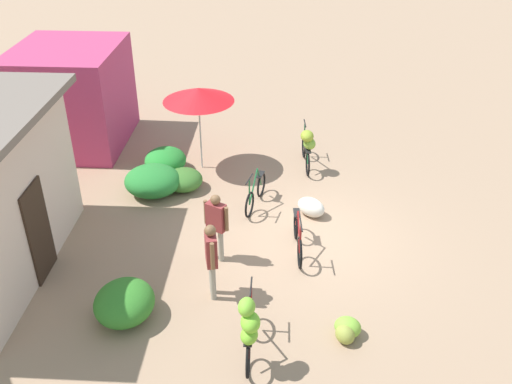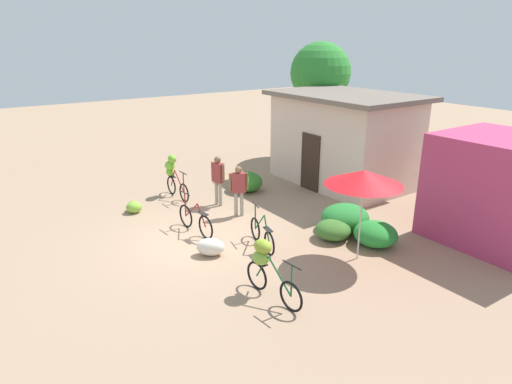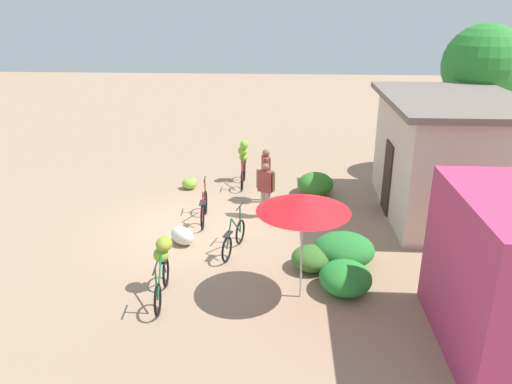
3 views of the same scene
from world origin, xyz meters
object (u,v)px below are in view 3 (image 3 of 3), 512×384
(produce_sack, at_px, (182,236))
(person_bystander, at_px, (266,185))
(banana_pile_on_ground, at_px, (190,183))
(bicycle_by_shop, at_px, (162,262))
(person_vendor, at_px, (266,170))
(building_low, at_px, (448,156))
(bicycle_center_loaded, at_px, (234,239))
(tree_behind_building, at_px, (483,66))
(bicycle_leftmost, at_px, (243,159))
(market_umbrella, at_px, (304,203))
(bicycle_near_pile, at_px, (204,208))

(produce_sack, distance_m, person_bystander, 2.76)
(banana_pile_on_ground, distance_m, produce_sack, 3.93)
(banana_pile_on_ground, bearing_deg, bicycle_by_shop, 5.53)
(produce_sack, bearing_deg, person_vendor, 146.54)
(building_low, bearing_deg, person_vendor, -95.81)
(bicycle_center_loaded, bearing_deg, tree_behind_building, 129.42)
(bicycle_leftmost, xyz_separation_m, person_vendor, (1.64, 0.81, 0.17))
(bicycle_leftmost, bearing_deg, market_umbrella, 14.30)
(building_low, height_order, banana_pile_on_ground, building_low)
(market_umbrella, relative_size, person_bystander, 1.44)
(bicycle_leftmost, relative_size, bicycle_near_pile, 0.94)
(building_low, distance_m, market_umbrella, 6.18)
(tree_behind_building, relative_size, produce_sack, 7.16)
(bicycle_by_shop, xyz_separation_m, produce_sack, (-2.23, -0.07, -0.50))
(building_low, relative_size, produce_sack, 7.48)
(bicycle_center_loaded, relative_size, bicycle_by_shop, 0.92)
(market_umbrella, distance_m, produce_sack, 4.05)
(building_low, bearing_deg, produce_sack, -70.77)
(bicycle_center_loaded, height_order, person_bystander, person_bystander)
(bicycle_leftmost, xyz_separation_m, banana_pile_on_ground, (0.67, -1.66, -0.64))
(building_low, relative_size, bicycle_leftmost, 3.28)
(bicycle_leftmost, relative_size, bicycle_center_loaded, 1.04)
(banana_pile_on_ground, bearing_deg, person_bystander, 49.92)
(tree_behind_building, height_order, banana_pile_on_ground, tree_behind_building)
(bicycle_center_loaded, bearing_deg, produce_sack, -104.71)
(tree_behind_building, xyz_separation_m, banana_pile_on_ground, (1.89, -9.30, -3.51))
(bicycle_near_pile, height_order, banana_pile_on_ground, bicycle_near_pile)
(market_umbrella, height_order, bicycle_leftmost, market_umbrella)
(banana_pile_on_ground, bearing_deg, market_umbrella, 29.04)
(bicycle_by_shop, distance_m, produce_sack, 2.29)
(bicycle_leftmost, distance_m, banana_pile_on_ground, 1.90)
(market_umbrella, bearing_deg, tree_behind_building, 143.46)
(market_umbrella, relative_size, bicycle_by_shop, 1.34)
(building_low, distance_m, tree_behind_building, 4.33)
(building_low, xyz_separation_m, person_bystander, (0.64, -4.96, -0.71))
(building_low, bearing_deg, banana_pile_on_ground, -101.15)
(market_umbrella, bearing_deg, bicycle_leftmost, -165.70)
(bicycle_near_pile, height_order, bicycle_center_loaded, bicycle_near_pile)
(bicycle_leftmost, xyz_separation_m, bicycle_near_pile, (3.15, -0.81, -0.45))
(bicycle_leftmost, bearing_deg, person_bystander, 16.94)
(market_umbrella, height_order, banana_pile_on_ground, market_umbrella)
(bicycle_near_pile, distance_m, bicycle_by_shop, 3.67)
(person_vendor, bearing_deg, bicycle_leftmost, -153.77)
(bicycle_leftmost, bearing_deg, bicycle_center_loaded, 2.12)
(tree_behind_building, bearing_deg, banana_pile_on_ground, -78.49)
(building_low, bearing_deg, bicycle_center_loaded, -63.83)
(bicycle_near_pile, distance_m, person_vendor, 2.30)
(building_low, relative_size, tree_behind_building, 1.04)
(bicycle_center_loaded, bearing_deg, person_bystander, 162.65)
(bicycle_near_pile, distance_m, person_bystander, 1.79)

